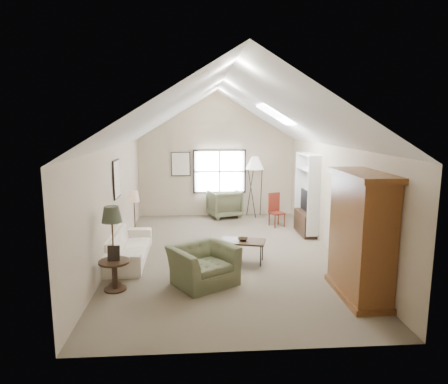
{
  "coord_description": "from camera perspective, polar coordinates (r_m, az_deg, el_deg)",
  "views": [
    {
      "loc": [
        -0.64,
        -8.88,
        3.04
      ],
      "look_at": [
        0.0,
        0.4,
        1.4
      ],
      "focal_mm": 32.0,
      "sensor_mm": 36.0,
      "label": 1
    }
  ],
  "objects": [
    {
      "name": "bowl",
      "position": [
        8.75,
        2.72,
        -6.76
      ],
      "size": [
        0.28,
        0.28,
        0.06
      ],
      "primitive_type": "imported",
      "rotation": [
        0.0,
        0.0,
        -0.26
      ],
      "color": "#3C2C18",
      "rests_on": "coffee_table"
    },
    {
      "name": "tan_lamp",
      "position": [
        10.21,
        -12.65,
        -3.5
      ],
      "size": [
        0.28,
        0.28,
        1.4
      ],
      "primitive_type": null,
      "rotation": [
        0.0,
        0.0,
        0.01
      ],
      "color": "tan",
      "rests_on": "ground"
    },
    {
      "name": "armchair_near",
      "position": [
        7.69,
        -2.97,
        -10.36
      ],
      "size": [
        1.48,
        1.43,
        0.73
      ],
      "primitive_type": "imported",
      "rotation": [
        0.0,
        0.0,
        0.56
      ],
      "color": "#616949",
      "rests_on": "ground"
    },
    {
      "name": "room_shell",
      "position": [
        8.9,
        0.18,
        11.08
      ],
      "size": [
        5.01,
        8.01,
        4.0
      ],
      "color": "#716651",
      "rests_on": "ground"
    },
    {
      "name": "armoire",
      "position": [
        7.33,
        18.96,
        -5.91
      ],
      "size": [
        0.6,
        1.5,
        2.2
      ],
      "primitive_type": "cube",
      "color": "brown",
      "rests_on": "ground"
    },
    {
      "name": "tv_alcove",
      "position": [
        11.05,
        11.75,
        -0.05
      ],
      "size": [
        0.32,
        1.3,
        2.1
      ],
      "primitive_type": "cube",
      "color": "white",
      "rests_on": "ground"
    },
    {
      "name": "wall_art",
      "position": [
        10.97,
        -10.42,
        2.96
      ],
      "size": [
        1.97,
        3.71,
        0.88
      ],
      "color": "black",
      "rests_on": "room_shell"
    },
    {
      "name": "window",
      "position": [
        12.96,
        -0.64,
        2.95
      ],
      "size": [
        1.72,
        0.08,
        1.42
      ],
      "primitive_type": "cube",
      "color": "black",
      "rests_on": "room_shell"
    },
    {
      "name": "coffee_table",
      "position": [
        8.83,
        2.7,
        -8.46
      ],
      "size": [
        1.06,
        0.76,
        0.49
      ],
      "primitive_type": "cube",
      "rotation": [
        0.0,
        0.0,
        -0.26
      ],
      "color": "#392817",
      "rests_on": "ground"
    },
    {
      "name": "dark_lamp",
      "position": [
        7.72,
        -15.55,
        -7.41
      ],
      "size": [
        0.38,
        0.38,
        1.55
      ],
      "primitive_type": null,
      "rotation": [
        0.0,
        0.0,
        0.01
      ],
      "color": "#25291D",
      "rests_on": "ground"
    },
    {
      "name": "side_chair",
      "position": [
        11.79,
        7.57,
        -2.57
      ],
      "size": [
        0.5,
        0.5,
        0.98
      ],
      "primitive_type": "cube",
      "rotation": [
        0.0,
        0.0,
        0.38
      ],
      "color": "maroon",
      "rests_on": "ground"
    },
    {
      "name": "media_console",
      "position": [
        11.23,
        11.5,
        -4.33
      ],
      "size": [
        0.34,
        1.18,
        0.6
      ],
      "primitive_type": "cube",
      "color": "#382316",
      "rests_on": "ground"
    },
    {
      "name": "sofa",
      "position": [
        9.17,
        -13.68,
        -7.51
      ],
      "size": [
        0.9,
        2.24,
        0.65
      ],
      "primitive_type": "imported",
      "rotation": [
        0.0,
        0.0,
        1.58
      ],
      "color": "white",
      "rests_on": "ground"
    },
    {
      "name": "tripod_lamp",
      "position": [
        12.88,
        4.37,
        0.81
      ],
      "size": [
        0.71,
        0.71,
        1.98
      ],
      "primitive_type": null,
      "rotation": [
        0.0,
        0.0,
        -0.28
      ],
      "color": "white",
      "rests_on": "ground"
    },
    {
      "name": "armchair_far",
      "position": [
        12.87,
        0.03,
        -1.65
      ],
      "size": [
        1.18,
        1.2,
        0.88
      ],
      "primitive_type": "imported",
      "rotation": [
        0.0,
        0.0,
        3.44
      ],
      "color": "#5B5F43",
      "rests_on": "ground"
    },
    {
      "name": "side_table",
      "position": [
        7.69,
        -15.34,
        -11.4
      ],
      "size": [
        0.57,
        0.57,
        0.56
      ],
      "primitive_type": "cylinder",
      "rotation": [
        0.0,
        0.0,
        0.01
      ],
      "color": "#332414",
      "rests_on": "ground"
    },
    {
      "name": "tv_panel",
      "position": [
        11.09,
        11.61,
        -1.23
      ],
      "size": [
        0.05,
        0.9,
        0.55
      ],
      "primitive_type": "cube",
      "color": "black",
      "rests_on": "media_console"
    },
    {
      "name": "skylight",
      "position": [
        9.97,
        7.41,
        10.96
      ],
      "size": [
        0.8,
        1.2,
        0.52
      ],
      "primitive_type": null,
      "color": "white",
      "rests_on": "room_shell"
    }
  ]
}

